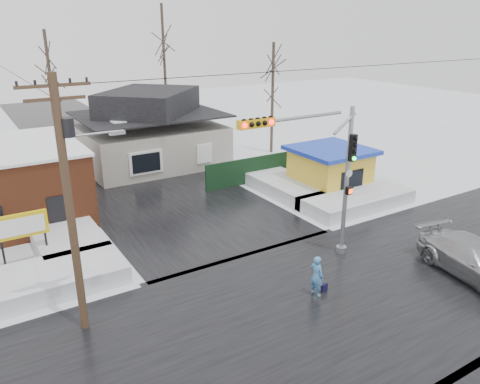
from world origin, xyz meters
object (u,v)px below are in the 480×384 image
traffic_signal (322,167)px  marquee_sign (22,227)px  utility_pole (70,194)px  pedestrian (317,276)px  kiosk (330,169)px  car (475,260)px

traffic_signal → marquee_sign: bearing=150.3°
utility_pole → marquee_sign: (-1.07, 5.99, -3.19)m
traffic_signal → pedestrian: 4.72m
kiosk → car: bearing=-100.8°
utility_pole → kiosk: 18.95m
kiosk → marquee_sign: bearing=-178.4°
car → traffic_signal: bearing=145.1°
pedestrian → car: pedestrian is taller
marquee_sign → kiosk: 18.51m
car → kiosk: bearing=88.4°
traffic_signal → utility_pole: (-10.36, 0.53, 0.57)m
utility_pole → kiosk: utility_pole is taller
marquee_sign → car: size_ratio=0.47×
utility_pole → pedestrian: size_ratio=5.23×
marquee_sign → pedestrian: (9.48, -8.75, -1.06)m
traffic_signal → pedestrian: (-1.95, -2.22, -3.68)m
utility_pole → pedestrian: (8.41, -2.75, -4.25)m
traffic_signal → kiosk: 10.43m
marquee_sign → pedestrian: marquee_sign is taller
utility_pole → kiosk: size_ratio=1.96×
utility_pole → traffic_signal: bearing=-2.9°
kiosk → traffic_signal: bearing=-135.2°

